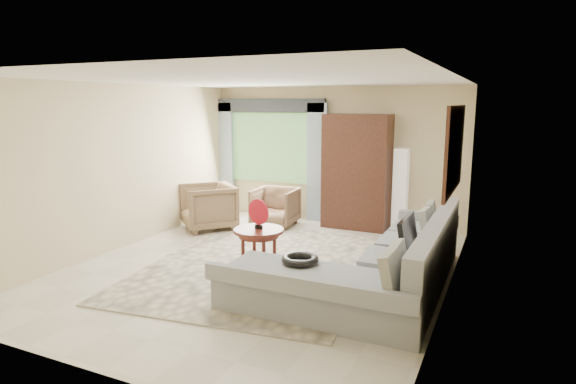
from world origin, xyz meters
The scene contains 17 objects.
ground centered at (0.00, 0.00, 0.00)m, with size 6.00×6.00×0.00m, color silver.
area_rug centered at (-0.06, 0.09, 0.01)m, with size 3.00×4.00×0.02m, color beige.
sectional_sofa centered at (1.78, -0.18, 0.28)m, with size 2.30×3.46×0.90m.
tv_screen centered at (2.05, -0.10, 0.72)m, with size 0.06×0.74×0.48m, color black.
garden_hose centered at (1.00, -0.95, 0.55)m, with size 0.43×0.43×0.09m, color black.
coffee_table centered at (0.14, -0.34, 0.35)m, with size 0.66×0.66×0.66m.
red_disc centered at (0.14, -0.34, 0.89)m, with size 0.34×0.34×0.03m, color red.
armchair_left centered at (-1.88, 1.47, 0.42)m, with size 0.89×0.92×0.84m, color #8E694D.
armchair_right centered at (-0.87, 2.20, 0.36)m, with size 0.77×0.80×0.72m, color #866649.
potted_plant centered at (-2.01, 2.37, 0.27)m, with size 0.49×0.42×0.54m, color #999999.
armoire centered at (0.55, 2.72, 1.05)m, with size 1.20×0.55×2.10m, color black.
floor_lamp centered at (1.35, 2.78, 0.75)m, with size 0.24×0.24×1.50m, color silver.
window centered at (-1.35, 2.97, 1.40)m, with size 1.80×0.04×1.40m, color #669E59.
curtain_left centered at (-2.40, 2.88, 1.15)m, with size 0.40×0.08×2.30m, color #9EB7CC.
curtain_right centered at (-0.30, 2.88, 1.15)m, with size 0.40×0.08×2.30m, color #9EB7CC.
valance centered at (-1.35, 2.90, 2.25)m, with size 2.40×0.12×0.26m, color #1E232D.
wall_mirror centered at (2.46, 0.35, 1.75)m, with size 0.05×1.70×1.05m.
Camera 1 is at (3.07, -5.76, 2.31)m, focal length 30.00 mm.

